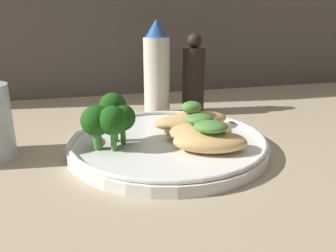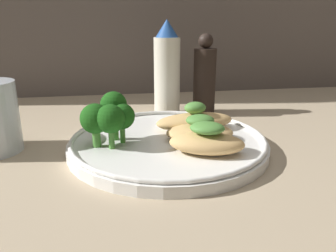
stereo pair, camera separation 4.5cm
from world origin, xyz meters
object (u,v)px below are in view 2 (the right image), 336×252
(broccoli_bunch, at_px, (109,116))
(pepper_grinder, at_px, (205,78))
(sauce_bottle, at_px, (167,71))
(plate, at_px, (168,142))

(broccoli_bunch, xyz_separation_m, pepper_grinder, (0.18, 0.18, 0.01))
(broccoli_bunch, xyz_separation_m, sauce_bottle, (0.11, 0.18, 0.03))
(plate, bearing_deg, pepper_grinder, 60.79)
(plate, distance_m, sauce_bottle, 0.19)
(broccoli_bunch, relative_size, sauce_bottle, 0.41)
(pepper_grinder, bearing_deg, plate, -119.21)
(plate, height_order, pepper_grinder, pepper_grinder)
(broccoli_bunch, height_order, pepper_grinder, pepper_grinder)
(plate, relative_size, sauce_bottle, 1.57)
(sauce_bottle, bearing_deg, broccoli_bunch, -119.87)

